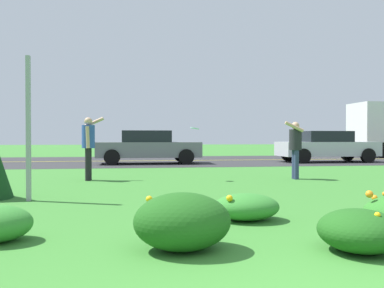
{
  "coord_description": "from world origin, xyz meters",
  "views": [
    {
      "loc": [
        -1.26,
        -1.86,
        1.13
      ],
      "look_at": [
        0.46,
        9.85,
        0.96
      ],
      "focal_mm": 38.39,
      "sensor_mm": 36.0,
      "label": 1
    }
  ],
  "objects_px": {
    "person_catcher_dark_shirt": "(295,145)",
    "car_silver_center_right": "(326,146)",
    "frisbee_pale_blue": "(195,128)",
    "person_thrower_blue_shirt": "(89,143)",
    "sign_post_near_path": "(28,128)",
    "car_gray_center_left": "(148,147)"
  },
  "relations": [
    {
      "from": "frisbee_pale_blue",
      "to": "person_catcher_dark_shirt",
      "type": "bearing_deg",
      "value": -1.23
    },
    {
      "from": "person_thrower_blue_shirt",
      "to": "sign_post_near_path",
      "type": "bearing_deg",
      "value": -101.27
    },
    {
      "from": "person_thrower_blue_shirt",
      "to": "car_gray_center_left",
      "type": "distance_m",
      "value": 7.21
    },
    {
      "from": "sign_post_near_path",
      "to": "person_catcher_dark_shirt",
      "type": "bearing_deg",
      "value": 25.82
    },
    {
      "from": "car_gray_center_left",
      "to": "person_thrower_blue_shirt",
      "type": "bearing_deg",
      "value": -104.91
    },
    {
      "from": "person_thrower_blue_shirt",
      "to": "frisbee_pale_blue",
      "type": "bearing_deg",
      "value": -7.95
    },
    {
      "from": "car_silver_center_right",
      "to": "person_thrower_blue_shirt",
      "type": "bearing_deg",
      "value": -145.65
    },
    {
      "from": "sign_post_near_path",
      "to": "frisbee_pale_blue",
      "type": "bearing_deg",
      "value": 41.61
    },
    {
      "from": "sign_post_near_path",
      "to": "person_thrower_blue_shirt",
      "type": "distance_m",
      "value": 3.57
    },
    {
      "from": "frisbee_pale_blue",
      "to": "person_thrower_blue_shirt",
      "type": "bearing_deg",
      "value": 172.05
    },
    {
      "from": "person_thrower_blue_shirt",
      "to": "car_gray_center_left",
      "type": "height_order",
      "value": "person_thrower_blue_shirt"
    },
    {
      "from": "sign_post_near_path",
      "to": "frisbee_pale_blue",
      "type": "distance_m",
      "value": 4.67
    },
    {
      "from": "person_thrower_blue_shirt",
      "to": "car_silver_center_right",
      "type": "bearing_deg",
      "value": 34.35
    },
    {
      "from": "person_thrower_blue_shirt",
      "to": "car_gray_center_left",
      "type": "xyz_separation_m",
      "value": [
        1.85,
        6.97,
        -0.27
      ]
    },
    {
      "from": "frisbee_pale_blue",
      "to": "car_gray_center_left",
      "type": "relative_size",
      "value": 0.05
    },
    {
      "from": "sign_post_near_path",
      "to": "car_gray_center_left",
      "type": "height_order",
      "value": "sign_post_near_path"
    },
    {
      "from": "frisbee_pale_blue",
      "to": "car_silver_center_right",
      "type": "xyz_separation_m",
      "value": [
        7.4,
        7.36,
        -0.65
      ]
    },
    {
      "from": "sign_post_near_path",
      "to": "person_thrower_blue_shirt",
      "type": "relative_size",
      "value": 1.53
    },
    {
      "from": "person_catcher_dark_shirt",
      "to": "car_silver_center_right",
      "type": "height_order",
      "value": "person_catcher_dark_shirt"
    },
    {
      "from": "person_catcher_dark_shirt",
      "to": "car_silver_center_right",
      "type": "bearing_deg",
      "value": 58.13
    },
    {
      "from": "person_thrower_blue_shirt",
      "to": "frisbee_pale_blue",
      "type": "xyz_separation_m",
      "value": [
        2.79,
        -0.39,
        0.38
      ]
    },
    {
      "from": "person_thrower_blue_shirt",
      "to": "person_catcher_dark_shirt",
      "type": "distance_m",
      "value": 5.6
    }
  ]
}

